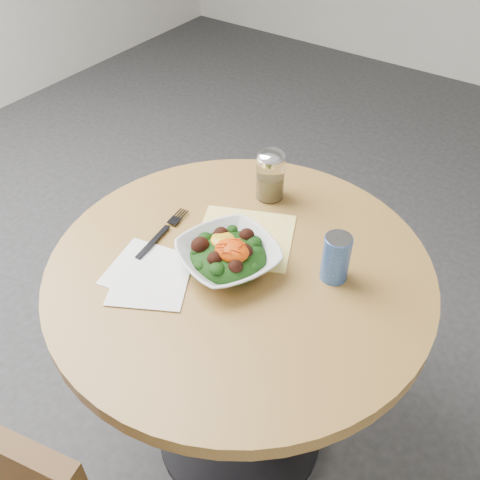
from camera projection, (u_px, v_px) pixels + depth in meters
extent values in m
plane|color=#2A2A2C|center=(240.00, 430.00, 1.74)|extent=(6.00, 6.00, 0.00)
cylinder|color=black|center=(240.00, 428.00, 1.73)|extent=(0.52, 0.52, 0.03)
cylinder|color=black|center=(240.00, 366.00, 1.50)|extent=(0.10, 0.10, 0.71)
cylinder|color=#A6723C|center=(240.00, 271.00, 1.25)|extent=(0.90, 0.90, 0.04)
cube|color=yellow|center=(244.00, 237.00, 1.31)|extent=(0.30, 0.29, 0.00)
cube|color=white|center=(147.00, 269.00, 1.23)|extent=(0.20, 0.20, 0.00)
cube|color=white|center=(150.00, 281.00, 1.20)|extent=(0.23, 0.23, 0.00)
imported|color=silver|center=(228.00, 257.00, 1.22)|extent=(0.29, 0.29, 0.05)
ellipsoid|color=black|center=(228.00, 257.00, 1.22)|extent=(0.18, 0.18, 0.06)
ellipsoid|color=gold|center=(223.00, 240.00, 1.23)|extent=(0.06, 0.06, 0.02)
ellipsoid|color=#E34E05|center=(232.00, 250.00, 1.19)|extent=(0.08, 0.07, 0.04)
cube|color=black|center=(153.00, 242.00, 1.29)|extent=(0.03, 0.13, 0.00)
cube|color=black|center=(177.00, 217.00, 1.36)|extent=(0.04, 0.07, 0.00)
cylinder|color=silver|center=(270.00, 178.00, 1.40)|extent=(0.07, 0.07, 0.11)
cylinder|color=#A2844B|center=(270.00, 186.00, 1.42)|extent=(0.06, 0.06, 0.06)
cylinder|color=silver|center=(271.00, 158.00, 1.36)|extent=(0.08, 0.08, 0.01)
ellipsoid|color=silver|center=(271.00, 156.00, 1.35)|extent=(0.07, 0.07, 0.03)
cylinder|color=navy|center=(336.00, 258.00, 1.17)|extent=(0.06, 0.06, 0.11)
cylinder|color=#B2B2B9|center=(339.00, 238.00, 1.14)|extent=(0.06, 0.06, 0.00)
cube|color=#B2B2B9|center=(340.00, 235.00, 1.14)|extent=(0.02, 0.02, 0.00)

